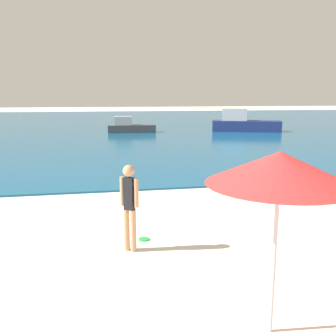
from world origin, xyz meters
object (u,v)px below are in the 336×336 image
Objects in this scene: boat_near at (243,123)px; frisbee at (144,239)px; boat_far at (130,127)px; person_standing at (129,203)px; beach_umbrella at (279,168)px.

frisbee is at bearing -98.08° from boat_near.
person_standing is at bearing -91.70° from boat_far.
beach_umbrella is (1.20, -3.28, 2.08)m from frisbee.
person_standing is 22.83m from boat_far.
boat_near is (11.15, 22.01, -0.25)m from person_standing.
beach_umbrella is at bearing -87.78° from boat_far.
beach_umbrella reaches higher than boat_far.
boat_near is at bearing 63.30° from frisbee.
beach_umbrella is at bearing 153.18° from person_standing.
person_standing is 0.29× the size of boat_near.
frisbee is 22.33m from boat_far.
person_standing is at bearing -123.64° from frisbee.
person_standing is 0.73× the size of beach_umbrella.
boat_far is (1.57, 22.27, 0.49)m from frisbee.
boat_near is 1.51× the size of boat_far.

